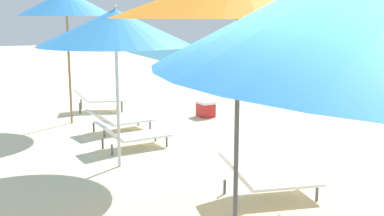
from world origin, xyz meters
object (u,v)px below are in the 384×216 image
(lounger_farthest_shoreside, at_px, (99,98))
(cooler_box, at_px, (206,109))
(lounger_third_shoreside, at_px, (132,135))
(umbrella_third, at_px, (115,28))
(lounger_second_shoreside, at_px, (267,178))
(lounger_farthest_inland, at_px, (120,119))
(umbrella_farthest, at_px, (66,3))

(lounger_farthest_shoreside, xyz_separation_m, cooler_box, (2.20, -1.70, -0.14))
(lounger_third_shoreside, bearing_deg, lounger_farthest_shoreside, 79.57)
(umbrella_third, distance_m, lounger_third_shoreside, 2.23)
(lounger_farthest_shoreside, distance_m, cooler_box, 2.78)
(lounger_second_shoreside, bearing_deg, lounger_farthest_inland, 111.58)
(lounger_second_shoreside, bearing_deg, lounger_farthest_shoreside, 107.14)
(lounger_farthest_shoreside, bearing_deg, lounger_farthest_inland, -78.57)
(lounger_third_shoreside, xyz_separation_m, lounger_farthest_inland, (0.11, 1.36, -0.00))
(lounger_second_shoreside, relative_size, umbrella_third, 0.55)
(lounger_second_shoreside, xyz_separation_m, lounger_farthest_inland, (-0.87, 4.40, -0.01))
(umbrella_farthest, distance_m, lounger_farthest_shoreside, 2.74)
(cooler_box, bearing_deg, umbrella_third, -134.04)
(umbrella_farthest, distance_m, lounger_farthest_inland, 2.80)
(lounger_second_shoreside, xyz_separation_m, cooler_box, (1.39, 5.05, -0.08))
(cooler_box, bearing_deg, lounger_third_shoreside, -139.84)
(lounger_third_shoreside, bearing_deg, umbrella_third, -124.68)
(lounger_second_shoreside, xyz_separation_m, umbrella_third, (-1.48, 2.08, 1.94))
(lounger_third_shoreside, distance_m, umbrella_farthest, 3.57)
(lounger_third_shoreside, bearing_deg, lounger_farthest_inland, 77.64)
(lounger_second_shoreside, height_order, cooler_box, lounger_second_shoreside)
(lounger_second_shoreside, height_order, umbrella_farthest, umbrella_farthest)
(lounger_second_shoreside, bearing_deg, umbrella_farthest, 117.10)
(lounger_farthest_shoreside, relative_size, cooler_box, 3.00)
(lounger_second_shoreside, relative_size, cooler_box, 3.06)
(umbrella_third, height_order, umbrella_farthest, umbrella_farthest)
(lounger_third_shoreside, relative_size, lounger_farthest_shoreside, 1.00)
(lounger_farthest_inland, bearing_deg, cooler_box, 4.39)
(cooler_box, bearing_deg, umbrella_farthest, 170.03)
(umbrella_farthest, bearing_deg, lounger_second_shoreside, -73.25)
(lounger_farthest_shoreside, height_order, cooler_box, lounger_farthest_shoreside)
(umbrella_farthest, distance_m, cooler_box, 3.98)
(lounger_third_shoreside, distance_m, lounger_farthest_shoreside, 3.71)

